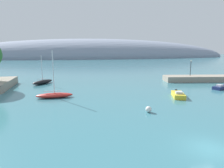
{
  "coord_description": "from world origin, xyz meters",
  "views": [
    {
      "loc": [
        -12.33,
        -13.54,
        8.86
      ],
      "look_at": [
        -3.74,
        22.69,
        2.16
      ],
      "focal_mm": 30.81,
      "sensor_mm": 36.0,
      "label": 1
    }
  ],
  "objects_px": {
    "mooring_buoy_white": "(149,109)",
    "motorboat_navy_alongside_breakwater": "(221,87)",
    "motorboat_yellow_foreground": "(178,95)",
    "sailboat_red_mid_mooring": "(54,95)",
    "sailboat_black_near_shore": "(43,82)",
    "harbor_lamp_post": "(191,66)"
  },
  "relations": [
    {
      "from": "motorboat_navy_alongside_breakwater",
      "to": "harbor_lamp_post",
      "type": "distance_m",
      "value": 12.09
    },
    {
      "from": "motorboat_yellow_foreground",
      "to": "motorboat_navy_alongside_breakwater",
      "type": "bearing_deg",
      "value": 130.45
    },
    {
      "from": "motorboat_yellow_foreground",
      "to": "harbor_lamp_post",
      "type": "xyz_separation_m",
      "value": [
        13.7,
        15.94,
        3.81
      ]
    },
    {
      "from": "mooring_buoy_white",
      "to": "sailboat_black_near_shore",
      "type": "bearing_deg",
      "value": 121.94
    },
    {
      "from": "motorboat_yellow_foreground",
      "to": "mooring_buoy_white",
      "type": "height_order",
      "value": "motorboat_yellow_foreground"
    },
    {
      "from": "sailboat_black_near_shore",
      "to": "mooring_buoy_white",
      "type": "bearing_deg",
      "value": -109.67
    },
    {
      "from": "sailboat_red_mid_mooring",
      "to": "motorboat_navy_alongside_breakwater",
      "type": "height_order",
      "value": "sailboat_red_mid_mooring"
    },
    {
      "from": "sailboat_black_near_shore",
      "to": "motorboat_navy_alongside_breakwater",
      "type": "distance_m",
      "value": 43.44
    },
    {
      "from": "sailboat_black_near_shore",
      "to": "harbor_lamp_post",
      "type": "distance_m",
      "value": 40.67
    },
    {
      "from": "motorboat_navy_alongside_breakwater",
      "to": "mooring_buoy_white",
      "type": "height_order",
      "value": "motorboat_navy_alongside_breakwater"
    },
    {
      "from": "harbor_lamp_post",
      "to": "motorboat_yellow_foreground",
      "type": "bearing_deg",
      "value": -130.67
    },
    {
      "from": "sailboat_red_mid_mooring",
      "to": "motorboat_navy_alongside_breakwater",
      "type": "xyz_separation_m",
      "value": [
        36.4,
        -0.52,
        -0.12
      ]
    },
    {
      "from": "motorboat_navy_alongside_breakwater",
      "to": "motorboat_yellow_foreground",
      "type": "bearing_deg",
      "value": -1.62
    },
    {
      "from": "sailboat_black_near_shore",
      "to": "sailboat_red_mid_mooring",
      "type": "height_order",
      "value": "sailboat_red_mid_mooring"
    },
    {
      "from": "sailboat_red_mid_mooring",
      "to": "mooring_buoy_white",
      "type": "height_order",
      "value": "sailboat_red_mid_mooring"
    },
    {
      "from": "motorboat_navy_alongside_breakwater",
      "to": "harbor_lamp_post",
      "type": "xyz_separation_m",
      "value": [
        -0.03,
        11.45,
        3.87
      ]
    },
    {
      "from": "motorboat_navy_alongside_breakwater",
      "to": "mooring_buoy_white",
      "type": "xyz_separation_m",
      "value": [
        -22.84,
        -11.48,
        0.05
      ]
    },
    {
      "from": "mooring_buoy_white",
      "to": "motorboat_yellow_foreground",
      "type": "bearing_deg",
      "value": 37.46
    },
    {
      "from": "sailboat_red_mid_mooring",
      "to": "mooring_buoy_white",
      "type": "relative_size",
      "value": 9.88
    },
    {
      "from": "motorboat_yellow_foreground",
      "to": "harbor_lamp_post",
      "type": "distance_m",
      "value": 21.36
    },
    {
      "from": "mooring_buoy_white",
      "to": "motorboat_navy_alongside_breakwater",
      "type": "bearing_deg",
      "value": 26.67
    },
    {
      "from": "motorboat_navy_alongside_breakwater",
      "to": "mooring_buoy_white",
      "type": "bearing_deg",
      "value": 6.94
    }
  ]
}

